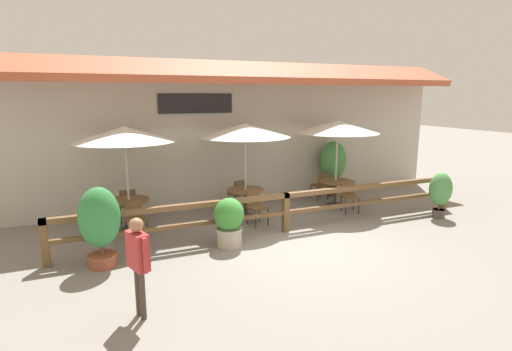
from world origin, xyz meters
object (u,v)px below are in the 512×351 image
(chair_middle_wallside, at_px, (238,193))
(potted_plant_broad_leaf, at_px, (333,162))
(chair_near_wallside, at_px, (127,203))
(dining_table_far, at_px, (335,185))
(chair_far_wallside, at_px, (321,184))
(dining_table_middle, at_px, (246,195))
(patio_umbrella_middle, at_px, (245,130))
(chair_middle_streetside, at_px, (256,205))
(potted_plant_entrance_palm, at_px, (440,191))
(patio_umbrella_near, at_px, (125,134))
(potted_plant_small_flowering, at_px, (100,222))
(chair_near_streetside, at_px, (135,218))
(potted_plant_corner_fern, at_px, (229,221))
(dining_table_near, at_px, (129,206))
(chair_far_streetside, at_px, (349,195))
(patio_umbrella_far, at_px, (338,127))
(pedestrian, at_px, (138,254))

(chair_middle_wallside, distance_m, potted_plant_broad_leaf, 3.43)
(chair_near_wallside, xyz_separation_m, dining_table_far, (5.84, -0.78, 0.12))
(dining_table_far, height_order, chair_far_wallside, chair_far_wallside)
(dining_table_middle, bearing_deg, chair_middle_wallside, 85.06)
(patio_umbrella_middle, xyz_separation_m, chair_middle_streetside, (0.00, -0.72, -1.84))
(chair_middle_wallside, bearing_deg, potted_plant_entrance_palm, 137.58)
(patio_umbrella_near, height_order, dining_table_far, patio_umbrella_near)
(potted_plant_entrance_palm, xyz_separation_m, potted_plant_small_flowering, (-8.45, 0.19, 0.16))
(chair_middle_streetside, relative_size, potted_plant_small_flowering, 0.56)
(dining_table_middle, bearing_deg, chair_near_streetside, -168.22)
(dining_table_far, distance_m, potted_plant_corner_fern, 4.41)
(patio_umbrella_near, bearing_deg, potted_plant_broad_leaf, 8.02)
(dining_table_near, xyz_separation_m, chair_far_wallside, (5.81, 0.66, -0.12))
(patio_umbrella_middle, distance_m, potted_plant_small_flowering, 4.41)
(dining_table_far, relative_size, chair_far_streetside, 1.12)
(dining_table_far, bearing_deg, patio_umbrella_near, 179.26)
(chair_near_wallside, bearing_deg, chair_near_streetside, 88.77)
(chair_middle_wallside, distance_m, patio_umbrella_far, 3.43)
(potted_plant_broad_leaf, bearing_deg, dining_table_far, -119.28)
(dining_table_middle, height_order, potted_plant_entrance_palm, potted_plant_entrance_palm)
(patio_umbrella_near, xyz_separation_m, potted_plant_entrance_palm, (7.73, -2.19, -1.61))
(patio_umbrella_far, height_order, dining_table_far, patio_umbrella_far)
(chair_middle_streetside, xyz_separation_m, potted_plant_corner_fern, (-1.12, -1.15, 0.06))
(chair_far_wallside, bearing_deg, pedestrian, 32.59)
(patio_umbrella_near, height_order, patio_umbrella_middle, same)
(dining_table_far, xyz_separation_m, potted_plant_small_flowering, (-6.58, -1.92, 0.27))
(patio_umbrella_middle, bearing_deg, chair_far_wallside, 14.88)
(dining_table_near, relative_size, chair_middle_streetside, 1.12)
(chair_near_streetside, distance_m, potted_plant_broad_leaf, 6.58)
(patio_umbrella_near, relative_size, dining_table_far, 2.60)
(chair_far_wallside, bearing_deg, chair_far_streetside, 84.97)
(pedestrian, bearing_deg, chair_near_wallside, -21.08)
(dining_table_middle, distance_m, chair_middle_wallside, 0.73)
(potted_plant_broad_leaf, xyz_separation_m, pedestrian, (-6.68, -5.04, -0.15))
(potted_plant_small_flowering, bearing_deg, potted_plant_entrance_palm, -1.32)
(potted_plant_entrance_palm, bearing_deg, chair_far_wallside, 123.99)
(patio_umbrella_near, relative_size, potted_plant_corner_fern, 2.37)
(chair_middle_wallside, bearing_deg, dining_table_far, 154.59)
(dining_table_near, xyz_separation_m, patio_umbrella_far, (5.86, -0.08, 1.72))
(potted_plant_corner_fern, bearing_deg, chair_far_wallside, 33.54)
(potted_plant_corner_fern, bearing_deg, patio_umbrella_far, 25.20)
(chair_far_streetside, relative_size, potted_plant_broad_leaf, 0.49)
(dining_table_near, height_order, potted_plant_corner_fern, potted_plant_corner_fern)
(chair_near_streetside, relative_size, chair_middle_streetside, 1.00)
(dining_table_near, relative_size, patio_umbrella_middle, 0.38)
(chair_far_streetside, relative_size, potted_plant_corner_fern, 0.81)
(patio_umbrella_near, xyz_separation_m, dining_table_middle, (2.99, -0.09, -1.72))
(dining_table_middle, xyz_separation_m, chair_middle_wallside, (0.06, 0.72, -0.12))
(chair_middle_streetside, distance_m, chair_far_streetside, 2.84)
(chair_near_streetside, bearing_deg, potted_plant_entrance_palm, -19.22)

